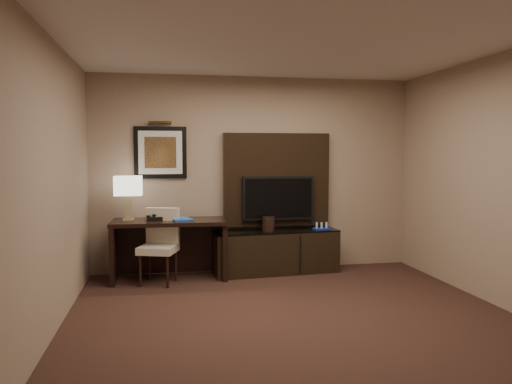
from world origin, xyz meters
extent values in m
cube|color=black|center=(0.00, 0.00, -0.01)|extent=(4.50, 5.00, 0.01)
cube|color=silver|center=(0.00, 0.00, 2.70)|extent=(4.50, 5.00, 0.01)
cube|color=gray|center=(0.00, 2.50, 1.35)|extent=(4.50, 0.01, 2.70)
cube|color=gray|center=(0.00, -2.50, 1.35)|extent=(4.50, 0.01, 2.70)
cube|color=gray|center=(-2.25, 0.00, 1.35)|extent=(0.01, 5.00, 2.70)
cube|color=black|center=(-1.20, 2.10, 0.39)|extent=(1.48, 0.68, 0.78)
cube|color=black|center=(0.24, 2.20, 0.29)|extent=(1.74, 0.61, 0.59)
cube|color=black|center=(0.30, 2.44, 1.27)|extent=(1.50, 0.12, 1.30)
cube|color=black|center=(0.30, 2.34, 1.02)|extent=(1.00, 0.08, 0.60)
cube|color=black|center=(-1.30, 2.48, 1.65)|extent=(0.70, 0.04, 0.70)
cylinder|color=#433115|center=(-1.30, 2.44, 2.05)|extent=(0.04, 0.04, 0.30)
cube|color=#174B99|center=(-1.06, 2.08, 0.79)|extent=(0.34, 0.39, 0.02)
imported|color=#B0AB8A|center=(-1.10, 2.09, 0.89)|extent=(0.16, 0.03, 0.22)
cylinder|color=black|center=(0.13, 2.18, 0.68)|extent=(0.22, 0.22, 0.19)
camera|label=1|loc=(-1.26, -4.39, 1.64)|focal=35.00mm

